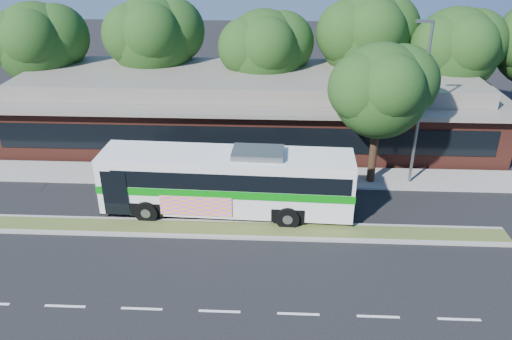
# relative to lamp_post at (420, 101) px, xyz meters

# --- Properties ---
(ground) EXTENTS (120.00, 120.00, 0.00)m
(ground) POSITION_rel_lamp_post_xyz_m (-9.56, -6.00, -4.90)
(ground) COLOR black
(ground) RESTS_ON ground
(median_strip) EXTENTS (26.00, 1.10, 0.15)m
(median_strip) POSITION_rel_lamp_post_xyz_m (-9.56, -5.40, -4.83)
(median_strip) COLOR #465022
(median_strip) RESTS_ON ground
(sidewalk) EXTENTS (44.00, 2.60, 0.12)m
(sidewalk) POSITION_rel_lamp_post_xyz_m (-9.56, 0.40, -4.84)
(sidewalk) COLOR gray
(sidewalk) RESTS_ON ground
(plaza_building) EXTENTS (33.20, 11.20, 4.45)m
(plaza_building) POSITION_rel_lamp_post_xyz_m (-9.56, 6.99, -2.77)
(plaza_building) COLOR #53231A
(plaza_building) RESTS_ON ground
(lamp_post) EXTENTS (0.93, 0.18, 9.07)m
(lamp_post) POSITION_rel_lamp_post_xyz_m (0.00, 0.00, 0.00)
(lamp_post) COLOR slate
(lamp_post) RESTS_ON ground
(tree_bg_a) EXTENTS (6.47, 5.80, 8.63)m
(tree_bg_a) POSITION_rel_lamp_post_xyz_m (-24.15, 9.14, 0.97)
(tree_bg_a) COLOR black
(tree_bg_a) RESTS_ON ground
(tree_bg_b) EXTENTS (6.69, 6.00, 9.00)m
(tree_bg_b) POSITION_rel_lamp_post_xyz_m (-16.13, 10.14, 1.24)
(tree_bg_b) COLOR black
(tree_bg_b) RESTS_ON ground
(tree_bg_c) EXTENTS (6.24, 5.60, 8.26)m
(tree_bg_c) POSITION_rel_lamp_post_xyz_m (-8.16, 9.13, 0.69)
(tree_bg_c) COLOR black
(tree_bg_c) RESTS_ON ground
(tree_bg_d) EXTENTS (6.91, 6.20, 9.37)m
(tree_bg_d) POSITION_rel_lamp_post_xyz_m (-1.12, 10.15, 1.52)
(tree_bg_d) COLOR black
(tree_bg_d) RESTS_ON ground
(tree_bg_e) EXTENTS (6.47, 5.80, 8.50)m
(tree_bg_e) POSITION_rel_lamp_post_xyz_m (4.85, 9.14, 0.84)
(tree_bg_e) COLOR black
(tree_bg_e) RESTS_ON ground
(transit_bus) EXTENTS (12.61, 3.26, 3.51)m
(transit_bus) POSITION_rel_lamp_post_xyz_m (-9.93, -3.60, -2.95)
(transit_bus) COLOR silver
(transit_bus) RESTS_ON ground
(sedan) EXTENTS (5.22, 3.49, 1.41)m
(sedan) POSITION_rel_lamp_post_xyz_m (-21.93, 3.95, -4.20)
(sedan) COLOR #A7AAAE
(sedan) RESTS_ON ground
(sidewalk_tree) EXTENTS (5.63, 5.05, 7.94)m
(sidewalk_tree) POSITION_rel_lamp_post_xyz_m (-1.80, 0.14, 0.63)
(sidewalk_tree) COLOR black
(sidewalk_tree) RESTS_ON ground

